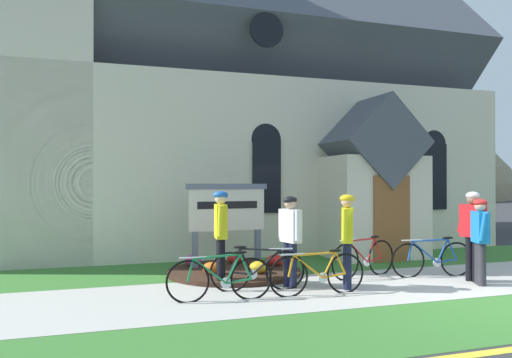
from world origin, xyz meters
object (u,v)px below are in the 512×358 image
(cyclist_in_orange_jersey, at_px, (480,235))
(bicycle_blue, at_px, (220,278))
(church_sign, at_px, (227,212))
(yard_deciduous_tree, at_px, (29,116))
(bicycle_yellow, at_px, (433,258))
(cyclist_in_white_jersey, at_px, (221,229))
(bicycle_orange, at_px, (257,270))
(cyclist_in_green_jersey, at_px, (347,233))
(roadside_conifer, at_px, (445,139))
(cyclist_in_red_jersey, at_px, (473,228))
(bicycle_red, at_px, (364,258))
(bicycle_green, at_px, (318,273))
(cyclist_in_yellow_jersey, at_px, (290,234))

(cyclist_in_orange_jersey, bearing_deg, bicycle_blue, 175.92)
(church_sign, relative_size, yard_deciduous_tree, 0.39)
(church_sign, bearing_deg, cyclist_in_orange_jersey, -37.16)
(bicycle_yellow, bearing_deg, cyclist_in_white_jersey, 172.26)
(bicycle_orange, xyz_separation_m, yard_deciduous_tree, (-4.40, 5.87, 3.31))
(bicycle_blue, distance_m, cyclist_in_green_jersey, 2.48)
(yard_deciduous_tree, bearing_deg, roadside_conifer, 10.81)
(cyclist_in_red_jersey, bearing_deg, cyclist_in_orange_jersey, -109.87)
(bicycle_yellow, distance_m, yard_deciduous_tree, 10.57)
(cyclist_in_orange_jersey, height_order, yard_deciduous_tree, yard_deciduous_tree)
(cyclist_in_red_jersey, relative_size, cyclist_in_white_jersey, 0.99)
(bicycle_yellow, xyz_separation_m, cyclist_in_green_jersey, (-2.24, -0.51, 0.64))
(yard_deciduous_tree, bearing_deg, bicycle_blue, -60.80)
(cyclist_in_red_jersey, distance_m, cyclist_in_white_jersey, 4.88)
(bicycle_red, bearing_deg, bicycle_green, -143.79)
(bicycle_green, bearing_deg, cyclist_in_white_jersey, 136.00)
(bicycle_green, relative_size, yard_deciduous_tree, 0.36)
(bicycle_green, relative_size, cyclist_in_red_jersey, 1.01)
(church_sign, bearing_deg, bicycle_green, -73.19)
(bicycle_orange, relative_size, cyclist_in_yellow_jersey, 1.01)
(bicycle_green, bearing_deg, roadside_conifer, 42.48)
(yard_deciduous_tree, bearing_deg, bicycle_red, -37.98)
(bicycle_green, height_order, cyclist_in_red_jersey, cyclist_in_red_jersey)
(bicycle_blue, xyz_separation_m, cyclist_in_orange_jersey, (4.92, -0.35, 0.57))
(bicycle_red, distance_m, yard_deciduous_tree, 9.30)
(bicycle_orange, bearing_deg, bicycle_yellow, 1.60)
(bicycle_yellow, xyz_separation_m, bicycle_green, (-2.94, -0.75, -0.01))
(cyclist_in_red_jersey, xyz_separation_m, cyclist_in_white_jersey, (-4.72, 1.27, 0.01))
(roadside_conifer, bearing_deg, bicycle_red, -136.51)
(bicycle_green, relative_size, cyclist_in_white_jersey, 1.00)
(cyclist_in_yellow_jersey, bearing_deg, cyclist_in_white_jersey, 151.09)
(bicycle_blue, relative_size, cyclist_in_red_jersey, 1.00)
(bicycle_yellow, relative_size, yard_deciduous_tree, 0.36)
(cyclist_in_green_jersey, xyz_separation_m, cyclist_in_white_jersey, (-2.08, 1.09, 0.04))
(bicycle_blue, height_order, cyclist_in_yellow_jersey, cyclist_in_yellow_jersey)
(cyclist_in_red_jersey, relative_size, roadside_conifer, 0.30)
(bicycle_green, height_order, yard_deciduous_tree, yard_deciduous_tree)
(bicycle_green, bearing_deg, bicycle_blue, 176.72)
(bicycle_red, bearing_deg, roadside_conifer, 43.49)
(bicycle_green, xyz_separation_m, cyclist_in_white_jersey, (-1.38, 1.33, 0.68))
(bicycle_blue, xyz_separation_m, cyclist_in_red_jersey, (5.03, -0.04, 0.67))
(bicycle_red, bearing_deg, church_sign, 145.37)
(bicycle_red, bearing_deg, bicycle_yellow, -16.71)
(bicycle_blue, relative_size, cyclist_in_yellow_jersey, 1.04)
(bicycle_yellow, distance_m, cyclist_in_green_jersey, 2.38)
(bicycle_blue, height_order, cyclist_in_red_jersey, cyclist_in_red_jersey)
(cyclist_in_green_jersey, relative_size, cyclist_in_red_jersey, 0.98)
(bicycle_orange, relative_size, cyclist_in_green_jersey, 0.99)
(bicycle_green, bearing_deg, bicycle_yellow, 14.26)
(cyclist_in_yellow_jersey, relative_size, roadside_conifer, 0.29)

